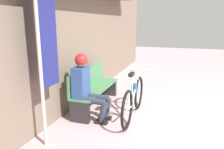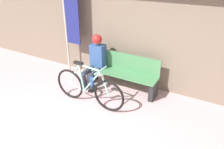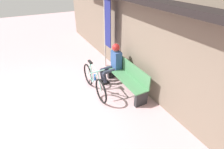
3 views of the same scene
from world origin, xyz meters
name	(u,v)px [view 1 (image 1 of 3)]	position (x,y,z in m)	size (l,w,h in m)	color
ground_plane	(221,126)	(0.00, 0.00, 0.00)	(24.00, 24.00, 0.00)	#C69EA3
storefront_wall	(70,27)	(0.00, 2.85, 1.66)	(12.00, 0.56, 3.20)	#756656
park_bench_near	(94,89)	(0.17, 2.43, 0.38)	(1.69, 0.42, 0.82)	#477F51
bicycle	(134,99)	(-0.13, 1.52, 0.37)	(1.63, 0.40, 0.91)	black
person_seated	(86,83)	(-0.47, 2.32, 0.69)	(0.34, 0.65, 1.22)	#2D3342
banner_pole	(45,44)	(-1.31, 2.51, 1.46)	(0.45, 0.05, 2.35)	#B7B2A8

